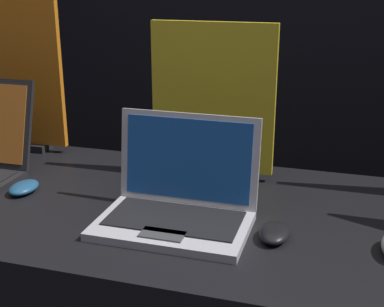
# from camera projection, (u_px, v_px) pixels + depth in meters

# --- Properties ---
(mouse_front) EXTENTS (0.07, 0.10, 0.03)m
(mouse_front) POSITION_uv_depth(u_px,v_px,m) (24.00, 188.00, 1.48)
(mouse_front) COLOR navy
(mouse_front) RESTS_ON display_counter
(promo_stand_front) EXTENTS (0.33, 0.07, 0.52)m
(promo_stand_front) POSITION_uv_depth(u_px,v_px,m) (17.00, 77.00, 1.77)
(promo_stand_front) COLOR black
(promo_stand_front) RESTS_ON display_counter
(laptop_middle) EXTENTS (0.36, 0.27, 0.25)m
(laptop_middle) POSITION_uv_depth(u_px,v_px,m) (179.00, 198.00, 1.30)
(laptop_middle) COLOR #B7B7BC
(laptop_middle) RESTS_ON display_counter
(mouse_middle) EXTENTS (0.07, 0.11, 0.03)m
(mouse_middle) POSITION_uv_depth(u_px,v_px,m) (275.00, 233.00, 1.22)
(mouse_middle) COLOR black
(mouse_middle) RESTS_ON display_counter
(promo_stand_middle) EXTENTS (0.36, 0.07, 0.45)m
(promo_stand_middle) POSITION_uv_depth(u_px,v_px,m) (212.00, 106.00, 1.54)
(promo_stand_middle) COLOR black
(promo_stand_middle) RESTS_ON display_counter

